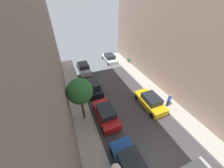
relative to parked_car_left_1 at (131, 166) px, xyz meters
The scene contains 11 objects.
ground 2.85m from the parked_car_left_1, 11.59° to the right, with size 32.00×32.00×0.00m, color #423F42.
sidewalk_right 7.75m from the parked_car_left_1, ahead, with size 2.00×44.00×0.15m, color #B7B2A8.
parked_car_left_1 is the anchor object (origin of this frame).
parked_car_left_2 5.32m from the parked_car_left_1, 90.00° to the left, with size 1.78×4.20×1.57m.
parked_car_left_3 10.41m from the parked_car_left_1, 90.00° to the left, with size 1.78×4.20×1.57m.
parked_car_left_4 16.13m from the parked_car_left_1, 90.00° to the left, with size 1.78×4.20×1.57m.
parked_car_right_2 7.42m from the parked_car_left_1, 43.34° to the left, with size 1.78×4.20×1.57m.
parked_car_right_3 18.71m from the parked_car_left_1, 73.22° to the left, with size 1.78×4.20×1.57m.
pedestrian 8.40m from the parked_car_left_1, 30.24° to the left, with size 0.40×0.36×1.72m.
street_tree_0 7.22m from the parked_car_left_1, 108.50° to the left, with size 2.42×2.42×4.73m.
potted_plant_2 18.20m from the parked_car_left_1, 62.19° to the left, with size 0.54×0.54×0.88m.
Camera 1 is at (-5.55, -2.71, 10.95)m, focal length 20.54 mm.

